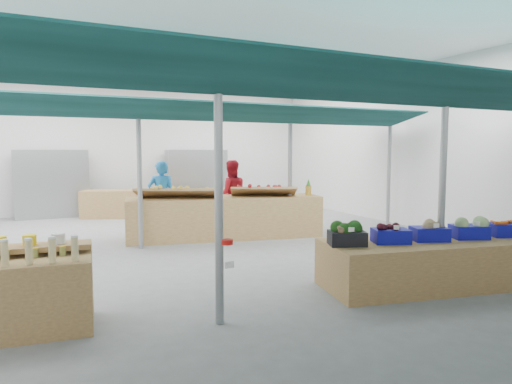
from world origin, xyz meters
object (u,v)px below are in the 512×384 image
(bottle_shelf, at_px, (4,293))
(veg_counter, at_px, (440,262))
(vendor_left, at_px, (162,198))
(vendor_right, at_px, (231,194))
(fruit_counter, at_px, (225,217))

(bottle_shelf, bearing_deg, veg_counter, -1.27)
(bottle_shelf, relative_size, vendor_left, 1.09)
(vendor_right, bearing_deg, vendor_left, 11.82)
(veg_counter, height_order, fruit_counter, fruit_counter)
(fruit_counter, bearing_deg, veg_counter, -60.77)
(fruit_counter, bearing_deg, vendor_left, 149.31)
(bottle_shelf, relative_size, veg_counter, 0.54)
(vendor_left, bearing_deg, vendor_right, -168.18)
(bottle_shelf, xyz_separation_m, veg_counter, (5.75, -0.75, -0.10))
(fruit_counter, xyz_separation_m, vendor_right, (0.60, 1.10, 0.41))
(fruit_counter, height_order, vendor_left, vendor_left)
(bottle_shelf, height_order, vendor_left, vendor_left)
(veg_counter, relative_size, fruit_counter, 0.80)
(bottle_shelf, bearing_deg, vendor_left, 65.91)
(veg_counter, distance_m, fruit_counter, 5.09)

